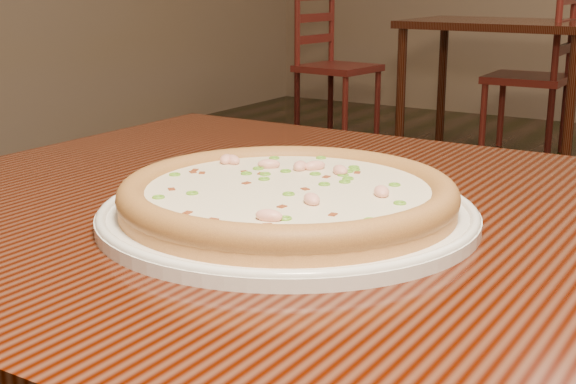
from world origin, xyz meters
The scene contains 6 objects.
hero_table centered at (-0.18, -0.51, 0.65)m, with size 1.20×0.80×0.75m.
plate centered at (-0.30, -0.56, 0.76)m, with size 0.37×0.37×0.02m.
pizza centered at (-0.30, -0.55, 0.78)m, with size 0.33×0.33×0.03m.
bg_table_left centered at (-1.25, 3.13, 0.65)m, with size 1.00×0.70×0.75m.
chair_a centered at (-2.34, 3.19, 0.44)m, with size 0.46×0.46×0.95m.
chair_b centered at (-1.09, 3.29, 0.44)m, with size 0.43×0.43×0.95m.
Camera 1 is at (0.10, -1.19, 0.98)m, focal length 50.00 mm.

